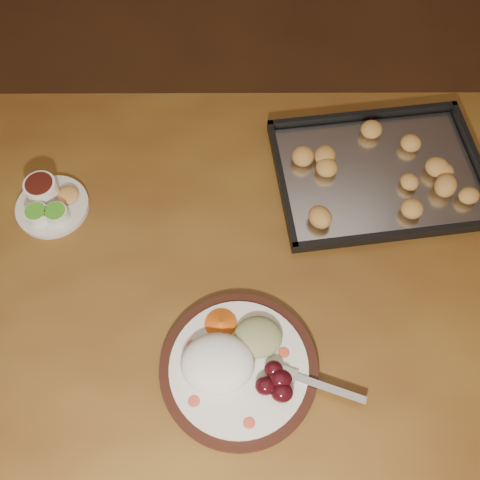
{
  "coord_description": "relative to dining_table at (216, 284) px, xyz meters",
  "views": [
    {
      "loc": [
        0.34,
        -0.58,
        1.7
      ],
      "look_at": [
        0.34,
        -0.09,
        0.77
      ],
      "focal_mm": 40.0,
      "sensor_mm": 36.0,
      "label": 1
    }
  ],
  "objects": [
    {
      "name": "ground",
      "position": [
        -0.29,
        0.13,
        -0.65
      ],
      "size": [
        4.0,
        4.0,
        0.0
      ],
      "primitive_type": "plane",
      "color": "brown",
      "rests_on": "ground"
    },
    {
      "name": "dining_table",
      "position": [
        0.0,
        0.0,
        0.0
      ],
      "size": [
        1.5,
        0.9,
        0.75
      ],
      "rotation": [
        0.0,
        0.0,
        0.0
      ],
      "color": "brown",
      "rests_on": "ground"
    },
    {
      "name": "dinner_plate",
      "position": [
        0.04,
        -0.2,
        0.12
      ],
      "size": [
        0.36,
        0.28,
        0.07
      ],
      "rotation": [
        0.0,
        0.0,
        -0.21
      ],
      "color": "black",
      "rests_on": "dining_table"
    },
    {
      "name": "condiment_saucer",
      "position": [
        -0.34,
        0.13,
        0.12
      ],
      "size": [
        0.15,
        0.15,
        0.05
      ],
      "rotation": [
        0.0,
        0.0,
        0.32
      ],
      "color": "silver",
      "rests_on": "dining_table"
    },
    {
      "name": "baking_tray",
      "position": [
        0.35,
        0.21,
        0.11
      ],
      "size": [
        0.47,
        0.38,
        0.05
      ],
      "rotation": [
        0.0,
        0.0,
        0.13
      ],
      "color": "black",
      "rests_on": "dining_table"
    }
  ]
}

